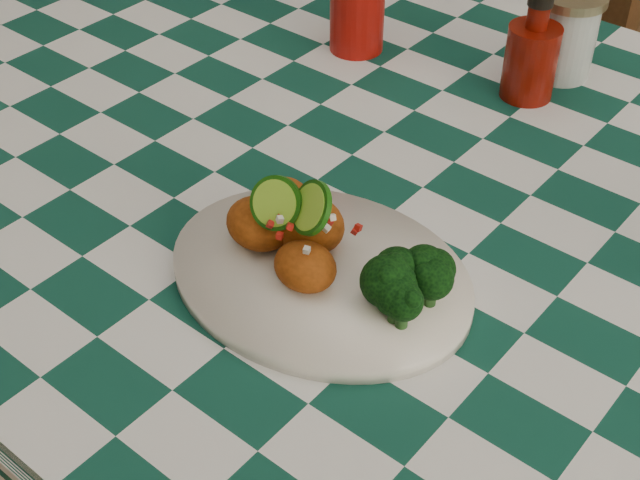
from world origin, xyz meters
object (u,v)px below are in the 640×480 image
Objects in this scene: plate at (320,275)px; mason_jar at (566,35)px; fried_chicken_pile at (302,226)px; dining_table at (402,409)px; red_tumbler at (357,5)px; wooden_chair_left at (483,104)px; ketchup_bottle at (533,46)px.

mason_jar is (-0.02, 0.53, 0.05)m from plate.
fried_chicken_pile is 0.53m from mason_jar.
red_tumbler is at bearing 140.76° from dining_table.
dining_table is 0.57m from red_tumbler.
wooden_chair_left is (-0.34, 0.95, -0.38)m from plate.
mason_jar reaches higher than dining_table.
mason_jar is (0.01, 0.53, -0.00)m from fried_chicken_pile.
mason_jar is at bearing 89.17° from fried_chicken_pile.
dining_table is 5.23× the size of plate.
ketchup_bottle is (0.25, 0.04, 0.00)m from red_tumbler.
wooden_chair_left is at bearing 97.28° from red_tumbler.
dining_table is at bearing -48.81° from wooden_chair_left.
mason_jar is at bearing -34.66° from wooden_chair_left.
fried_chicken_pile is 0.48m from red_tumbler.
red_tumbler is 0.94× the size of ketchup_bottle.
ketchup_bottle is at bearing -95.36° from mason_jar.
wooden_chair_left is (-0.33, 0.75, 0.02)m from dining_table.
red_tumbler reaches higher than dining_table.
plate is at bearing -86.90° from dining_table.
plate is at bearing -56.44° from red_tumbler.
fried_chicken_pile is 1.15× the size of mason_jar.
wooden_chair_left is (-0.07, 0.54, -0.44)m from red_tumbler.
fried_chicken_pile is at bearing 180.00° from plate.
red_tumbler is at bearing -65.29° from wooden_chair_left.
fried_chicken_pile is at bearing -54.01° from wooden_chair_left.
fried_chicken_pile is 0.16× the size of wooden_chair_left.
plate is at bearing 0.00° from fried_chicken_pile.
mason_jar is at bearing 90.80° from dining_table.
wooden_chair_left is at bearing 127.91° from mason_jar.
wooden_chair_left is at bearing 109.80° from plate.
fried_chicken_pile is at bearing -90.83° from mason_jar.
plate is at bearing -88.34° from mason_jar.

